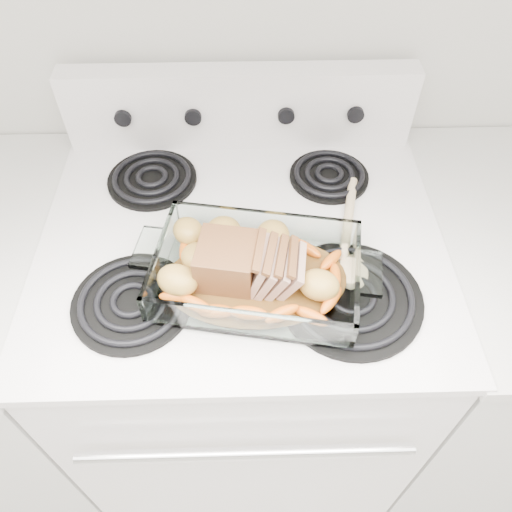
{
  "coord_description": "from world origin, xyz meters",
  "views": [
    {
      "loc": [
        0.01,
        1.0,
        1.65
      ],
      "look_at": [
        0.03,
        1.55,
        0.99
      ],
      "focal_mm": 35.0,
      "sensor_mm": 36.0,
      "label": 1
    }
  ],
  "objects_px": {
    "counter_right": "(492,347)",
    "pork_roast": "(241,266)",
    "electric_range": "(245,349)",
    "baking_dish": "(256,276)"
  },
  "relations": [
    {
      "from": "counter_right",
      "to": "pork_roast",
      "type": "bearing_deg",
      "value": -169.43
    },
    {
      "from": "electric_range",
      "to": "counter_right",
      "type": "xyz_separation_m",
      "value": [
        0.66,
        -0.0,
        -0.02
      ]
    },
    {
      "from": "counter_right",
      "to": "baking_dish",
      "type": "relative_size",
      "value": 2.69
    },
    {
      "from": "electric_range",
      "to": "counter_right",
      "type": "distance_m",
      "value": 0.67
    },
    {
      "from": "electric_range",
      "to": "baking_dish",
      "type": "height_order",
      "value": "electric_range"
    },
    {
      "from": "electric_range",
      "to": "pork_roast",
      "type": "relative_size",
      "value": 6.09
    },
    {
      "from": "electric_range",
      "to": "pork_roast",
      "type": "distance_m",
      "value": 0.52
    },
    {
      "from": "counter_right",
      "to": "pork_roast",
      "type": "height_order",
      "value": "pork_roast"
    },
    {
      "from": "counter_right",
      "to": "baking_dish",
      "type": "height_order",
      "value": "baking_dish"
    },
    {
      "from": "electric_range",
      "to": "pork_roast",
      "type": "bearing_deg",
      "value": -90.25
    }
  ]
}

